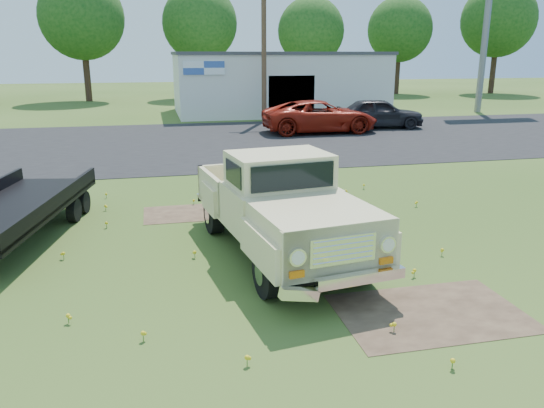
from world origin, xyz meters
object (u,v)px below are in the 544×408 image
Objects in this scene: vintage_pickup_truck at (279,205)px; flatbed_trailer at (12,204)px; red_pickup at (320,117)px; dark_sedan at (379,113)px.

vintage_pickup_truck is 0.98× the size of flatbed_trailer.
vintage_pickup_truck reaches higher than red_pickup.
flatbed_trailer is at bearing 150.74° from vintage_pickup_truck.
dark_sedan is (10.00, 17.67, -0.27)m from vintage_pickup_truck.
red_pickup is 1.25× the size of dark_sedan.
dark_sedan is at bearing 55.92° from flatbed_trailer.
vintage_pickup_truck reaches higher than flatbed_trailer.
vintage_pickup_truck is 6.01m from flatbed_trailer.
red_pickup is 3.91m from dark_sedan.
flatbed_trailer is (-5.59, 2.18, -0.25)m from vintage_pickup_truck.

